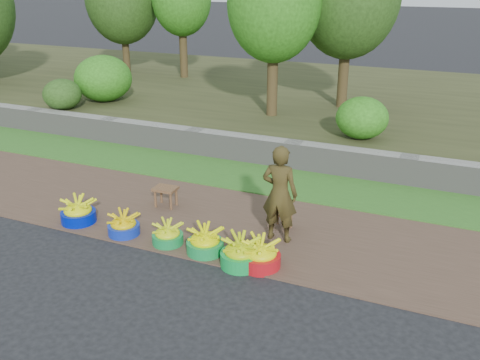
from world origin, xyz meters
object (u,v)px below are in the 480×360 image
at_px(vendor_woman, 280,194).
at_px(stool_right, 282,215).
at_px(basin_a, 78,212).
at_px(basin_b, 124,225).
at_px(basin_c, 168,235).
at_px(basin_e, 241,253).
at_px(stool_left, 166,191).
at_px(basin_d, 205,242).
at_px(basin_f, 261,255).

bearing_deg(vendor_woman, stool_right, -78.97).
distance_m(basin_a, stool_right, 3.19).
distance_m(basin_b, stool_right, 2.40).
height_order(basin_c, vendor_woman, vendor_woman).
height_order(basin_e, stool_left, basin_e).
bearing_deg(basin_e, stool_left, 146.85).
distance_m(basin_c, basin_d, 0.62).
bearing_deg(basin_f, stool_left, 151.46).
height_order(basin_e, basin_f, basin_e).
distance_m(basin_d, vendor_woman, 1.26).
distance_m(basin_b, basin_d, 1.37).
bearing_deg(basin_f, stool_right, 95.84).
height_order(stool_left, vendor_woman, vendor_woman).
bearing_deg(basin_c, stool_right, 40.16).
xyz_separation_m(basin_c, vendor_woman, (1.43, 0.77, 0.59)).
relative_size(basin_d, basin_e, 0.95).
relative_size(basin_d, stool_right, 1.55).
distance_m(basin_e, basin_f, 0.27).
height_order(basin_b, vendor_woman, vendor_woman).
height_order(basin_c, basin_d, basin_d).
bearing_deg(basin_b, basin_a, 175.93).
bearing_deg(stool_left, basin_b, -92.33).
bearing_deg(basin_b, stool_left, 87.67).
bearing_deg(basin_a, stool_left, 48.70).
bearing_deg(basin_c, basin_a, 178.20).
relative_size(basin_d, basin_f, 0.97).
bearing_deg(basin_c, stool_left, 122.10).
distance_m(basin_e, vendor_woman, 1.07).
bearing_deg(basin_a, basin_e, -3.50).
bearing_deg(basin_a, basin_b, -4.07).
distance_m(basin_c, basin_f, 1.47).
relative_size(basin_c, stool_left, 1.15).
bearing_deg(basin_f, basin_a, 178.02).
distance_m(basin_d, stool_left, 1.76).
xyz_separation_m(basin_c, basin_f, (1.47, -0.06, 0.03)).
xyz_separation_m(basin_c, basin_e, (1.21, -0.12, 0.03)).
bearing_deg(stool_right, basin_a, -160.11).
distance_m(basin_f, stool_left, 2.48).
relative_size(basin_c, stool_right, 1.34).
bearing_deg(stool_right, basin_e, -96.34).
bearing_deg(basin_a, vendor_woman, 13.06).
xyz_separation_m(basin_d, stool_right, (0.73, 1.16, 0.06)).
xyz_separation_m(basin_a, basin_d, (2.27, -0.07, -0.01)).
height_order(basin_a, basin_d, basin_a).
distance_m(basin_d, stool_right, 1.37).
height_order(stool_left, stool_right, stool_left).
bearing_deg(stool_right, vendor_woman, -78.10).
distance_m(basin_a, basin_c, 1.66).
xyz_separation_m(basin_b, basin_c, (0.75, 0.01, -0.01)).
height_order(basin_c, stool_left, stool_left).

